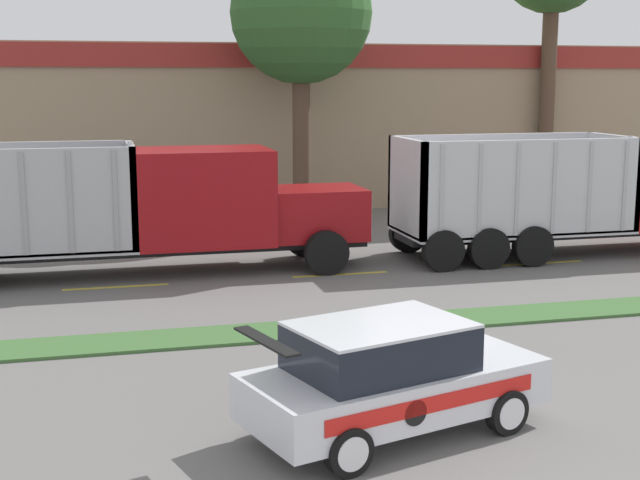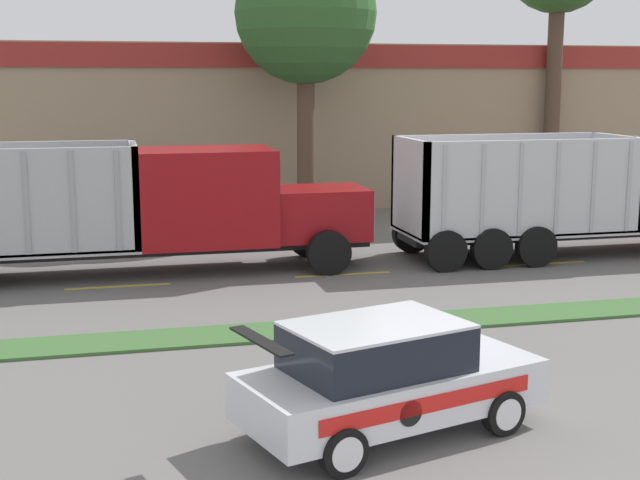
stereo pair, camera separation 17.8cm
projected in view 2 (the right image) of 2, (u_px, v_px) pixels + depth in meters
name	position (u px, v px, depth m)	size (l,w,h in m)	color
grass_verge	(375.00, 325.00, 17.34)	(120.00, 1.24, 0.06)	#3D6633
centre_line_3	(118.00, 286.00, 20.63)	(2.40, 0.14, 0.01)	yellow
centre_line_4	(343.00, 274.00, 21.90)	(2.40, 0.14, 0.01)	yellow
centre_line_5	(543.00, 264.00, 23.16)	(2.40, 0.14, 0.01)	yellow
dump_truck_lead	(171.00, 208.00, 21.85)	(11.74, 2.66, 3.32)	black
dump_truck_mid	(634.00, 195.00, 24.58)	(11.41, 2.85, 3.26)	black
rally_car	(386.00, 376.00, 12.01)	(4.45, 2.86, 1.61)	silver
store_building_backdrop	(299.00, 120.00, 37.63)	(32.31, 12.10, 5.96)	#9E896B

